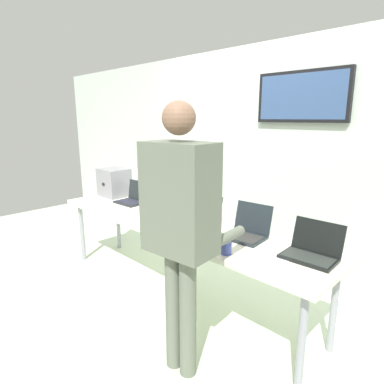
% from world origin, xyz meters
% --- Properties ---
extents(ground, '(8.00, 8.00, 0.04)m').
position_xyz_m(ground, '(0.00, 0.00, -0.02)').
color(ground, beige).
extents(back_wall, '(8.00, 0.11, 2.42)m').
position_xyz_m(back_wall, '(0.02, 1.13, 1.23)').
color(back_wall, silver).
rests_on(back_wall, ground).
extents(workbench, '(2.95, 0.70, 0.74)m').
position_xyz_m(workbench, '(0.00, 0.00, 0.69)').
color(workbench, silver).
rests_on(workbench, ground).
extents(equipment_box, '(0.34, 0.30, 0.33)m').
position_xyz_m(equipment_box, '(-1.26, 0.15, 0.91)').
color(equipment_box, gray).
rests_on(equipment_box, workbench).
extents(laptop_station_0, '(0.33, 0.28, 0.24)m').
position_xyz_m(laptop_station_0, '(-0.83, 0.12, 0.79)').
color(laptop_station_0, '#212728').
rests_on(laptop_station_0, workbench).
extents(laptop_station_1, '(0.39, 0.36, 0.26)m').
position_xyz_m(laptop_station_1, '(-0.32, 0.15, 0.80)').
color(laptop_station_1, '#B0B7B9').
rests_on(laptop_station_1, workbench).
extents(laptop_station_2, '(0.32, 0.31, 0.24)m').
position_xyz_m(laptop_station_2, '(0.19, 0.14, 0.80)').
color(laptop_station_2, '#38353F').
rests_on(laptop_station_2, workbench).
extents(laptop_station_3, '(0.34, 0.33, 0.25)m').
position_xyz_m(laptop_station_3, '(0.69, 0.13, 0.80)').
color(laptop_station_3, '#1E262B').
rests_on(laptop_station_3, workbench).
extents(laptop_station_4, '(0.36, 0.30, 0.24)m').
position_xyz_m(laptop_station_4, '(1.24, 0.11, 0.79)').
color(laptop_station_4, black).
rests_on(laptop_station_4, workbench).
extents(person, '(0.47, 0.61, 1.77)m').
position_xyz_m(person, '(0.72, -0.62, 1.07)').
color(person, '#616859').
rests_on(person, ground).
extents(coffee_mug, '(0.08, 0.08, 0.08)m').
position_xyz_m(coffee_mug, '(0.78, -0.25, 0.78)').
color(coffee_mug, '#3A49A0').
rests_on(coffee_mug, workbench).
extents(paper_sheet, '(0.27, 0.34, 0.00)m').
position_xyz_m(paper_sheet, '(1.03, -0.17, 0.74)').
color(paper_sheet, white).
rests_on(paper_sheet, workbench).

